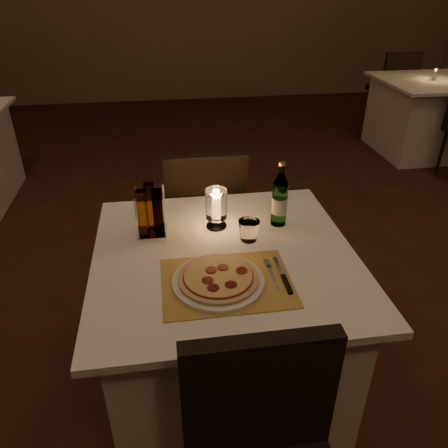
{
  "coord_description": "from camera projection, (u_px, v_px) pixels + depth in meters",
  "views": [
    {
      "loc": [
        -0.46,
        -1.61,
        1.68
      ],
      "look_at": [
        -0.25,
        -0.22,
        0.86
      ],
      "focal_mm": 35.0,
      "sensor_mm": 36.0,
      "label": 1
    }
  ],
  "objects": [
    {
      "name": "floor",
      "position": [
        264.0,
        342.0,
        2.29
      ],
      "size": [
        8.0,
        10.0,
        0.02
      ],
      "primitive_type": "cube",
      "color": "#402014",
      "rests_on": "ground"
    },
    {
      "name": "main_table",
      "position": [
        225.0,
        325.0,
        1.86
      ],
      "size": [
        1.0,
        1.0,
        0.74
      ],
      "color": "white",
      "rests_on": "ground"
    },
    {
      "name": "chair_far",
      "position": [
        205.0,
        210.0,
        2.38
      ],
      "size": [
        0.42,
        0.42,
        0.9
      ],
      "color": "black",
      "rests_on": "ground"
    },
    {
      "name": "placemat",
      "position": [
        227.0,
        282.0,
        1.51
      ],
      "size": [
        0.45,
        0.34,
        0.0
      ],
      "primitive_type": "cube",
      "color": "gold",
      "rests_on": "main_table"
    },
    {
      "name": "plate",
      "position": [
        218.0,
        281.0,
        1.51
      ],
      "size": [
        0.32,
        0.32,
        0.01
      ],
      "primitive_type": "cylinder",
      "color": "white",
      "rests_on": "placemat"
    },
    {
      "name": "pizza",
      "position": [
        218.0,
        277.0,
        1.5
      ],
      "size": [
        0.28,
        0.28,
        0.02
      ],
      "color": "#D8B77F",
      "rests_on": "plate"
    },
    {
      "name": "fork",
      "position": [
        271.0,
        272.0,
        1.56
      ],
      "size": [
        0.02,
        0.18,
        0.0
      ],
      "color": "silver",
      "rests_on": "placemat"
    },
    {
      "name": "knife",
      "position": [
        285.0,
        280.0,
        1.51
      ],
      "size": [
        0.02,
        0.22,
        0.01
      ],
      "color": "black",
      "rests_on": "placemat"
    },
    {
      "name": "tumbler",
      "position": [
        249.0,
        230.0,
        1.74
      ],
      "size": [
        0.09,
        0.09,
        0.09
      ],
      "primitive_type": null,
      "color": "white",
      "rests_on": "main_table"
    },
    {
      "name": "water_bottle",
      "position": [
        280.0,
        200.0,
        1.81
      ],
      "size": [
        0.07,
        0.07,
        0.28
      ],
      "color": "#65AC5D",
      "rests_on": "main_table"
    },
    {
      "name": "hurricane_candle",
      "position": [
        216.0,
        205.0,
        1.8
      ],
      "size": [
        0.09,
        0.09,
        0.17
      ],
      "color": "white",
      "rests_on": "main_table"
    },
    {
      "name": "cruet_caddy",
      "position": [
        151.0,
        213.0,
        1.75
      ],
      "size": [
        0.12,
        0.12,
        0.21
      ],
      "color": "white",
      "rests_on": "main_table"
    },
    {
      "name": "neighbor_table_right",
      "position": [
        425.0,
        117.0,
        4.48
      ],
      "size": [
        1.0,
        1.0,
        0.74
      ],
      "color": "white",
      "rests_on": "ground"
    },
    {
      "name": "neighbor_chair_rb",
      "position": [
        395.0,
        84.0,
        5.01
      ],
      "size": [
        0.42,
        0.42,
        0.9
      ],
      "color": "black",
      "rests_on": "ground"
    },
    {
      "name": "neighbor_candle_right",
      "position": [
        435.0,
        75.0,
        4.28
      ],
      "size": [
        0.03,
        0.03,
        0.11
      ],
      "color": "white",
      "rests_on": "neighbor_table_right"
    }
  ]
}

